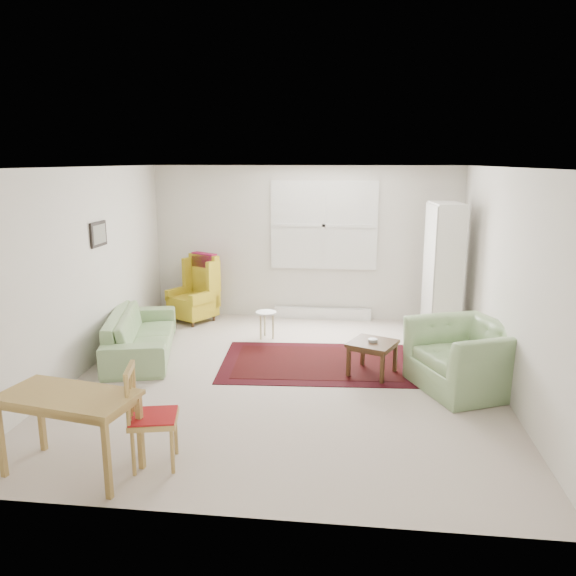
# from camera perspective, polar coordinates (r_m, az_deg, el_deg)

# --- Properties ---
(room) EXTENTS (5.04, 5.54, 2.51)m
(room) POSITION_cam_1_polar(r_m,az_deg,el_deg) (6.73, 0.07, 1.54)
(room) COLOR beige
(room) RESTS_ON ground
(rug) EXTENTS (2.56, 1.73, 0.02)m
(rug) POSITION_cam_1_polar(r_m,az_deg,el_deg) (7.37, 2.95, -7.53)
(rug) COLOR black
(rug) RESTS_ON ground
(sofa) EXTENTS (1.25, 2.14, 0.81)m
(sofa) POSITION_cam_1_polar(r_m,az_deg,el_deg) (7.83, -14.73, -3.69)
(sofa) COLOR #84A66F
(sofa) RESTS_ON ground
(armchair) EXTENTS (1.41, 1.48, 0.91)m
(armchair) POSITION_cam_1_polar(r_m,az_deg,el_deg) (6.74, 17.72, -6.11)
(armchair) COLOR #84A66F
(armchair) RESTS_ON ground
(wingback_chair) EXTENTS (0.89, 0.90, 1.10)m
(wingback_chair) POSITION_cam_1_polar(r_m,az_deg,el_deg) (9.21, -9.69, -0.06)
(wingback_chair) COLOR gold
(wingback_chair) RESTS_ON ground
(coffee_table) EXTENTS (0.68, 0.68, 0.42)m
(coffee_table) POSITION_cam_1_polar(r_m,az_deg,el_deg) (6.99, 8.54, -7.05)
(coffee_table) COLOR #3D2512
(coffee_table) RESTS_ON ground
(stool) EXTENTS (0.35, 0.35, 0.41)m
(stool) POSITION_cam_1_polar(r_m,az_deg,el_deg) (8.32, -2.24, -3.75)
(stool) COLOR white
(stool) RESTS_ON ground
(cabinet) EXTENTS (0.48, 0.82, 1.99)m
(cabinet) POSITION_cam_1_polar(r_m,az_deg,el_deg) (8.53, 15.48, 1.69)
(cabinet) COLOR white
(cabinet) RESTS_ON ground
(desk) EXTENTS (1.20, 0.76, 0.71)m
(desk) POSITION_cam_1_polar(r_m,az_deg,el_deg) (5.15, -21.16, -13.63)
(desk) COLOR #B08D47
(desk) RESTS_ON ground
(desk_chair) EXTENTS (0.47, 0.47, 0.90)m
(desk_chair) POSITION_cam_1_polar(r_m,az_deg,el_deg) (5.02, -13.49, -12.54)
(desk_chair) COLOR #B08D47
(desk_chair) RESTS_ON ground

